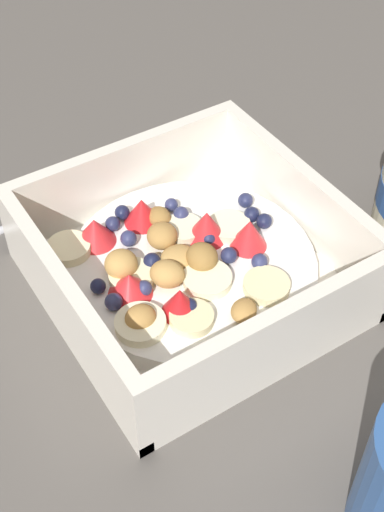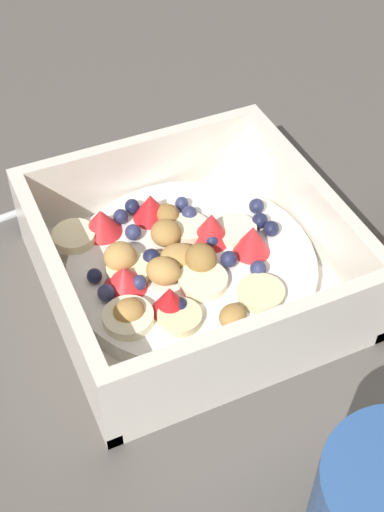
{
  "view_description": "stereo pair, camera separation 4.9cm",
  "coord_description": "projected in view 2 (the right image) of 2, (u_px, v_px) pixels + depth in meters",
  "views": [
    {
      "loc": [
        0.28,
        -0.17,
        0.38
      ],
      "look_at": [
        -0.01,
        0.01,
        0.03
      ],
      "focal_mm": 49.23,
      "sensor_mm": 36.0,
      "label": 1
    },
    {
      "loc": [
        0.3,
        -0.13,
        0.38
      ],
      "look_at": [
        -0.01,
        0.01,
        0.03
      ],
      "focal_mm": 49.23,
      "sensor_mm": 36.0,
      "label": 2
    }
  ],
  "objects": [
    {
      "name": "spoon",
      "position": [
        73.0,
        189.0,
        0.58
      ],
      "size": [
        0.04,
        0.17,
        0.01
      ],
      "color": "silver",
      "rests_on": "ground"
    },
    {
      "name": "ground_plane",
      "position": [
        185.0,
        296.0,
        0.5
      ],
      "size": [
        2.4,
        2.4,
        0.0
      ],
      "primitive_type": "plane",
      "color": "#56514C"
    },
    {
      "name": "fruit_bowl",
      "position": [
        189.0,
        264.0,
        0.49
      ],
      "size": [
        0.2,
        0.2,
        0.07
      ],
      "color": "white",
      "rests_on": "ground"
    }
  ]
}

